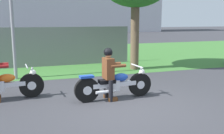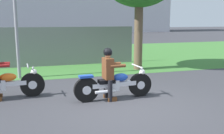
# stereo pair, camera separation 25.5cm
# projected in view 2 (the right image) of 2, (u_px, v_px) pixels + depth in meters

# --- Properties ---
(ground) EXTENTS (120.00, 120.00, 0.00)m
(ground) POSITION_uv_depth(u_px,v_px,m) (127.00, 107.00, 6.43)
(ground) COLOR #38383D
(grass_verge) EXTENTS (60.00, 12.00, 0.01)m
(grass_verge) POSITION_uv_depth(u_px,v_px,m) (71.00, 56.00, 15.48)
(grass_verge) COLOR #3D7533
(grass_verge) RESTS_ON ground
(motorcycle_lead) EXTENTS (2.22, 0.66, 0.89)m
(motorcycle_lead) POSITION_uv_depth(u_px,v_px,m) (114.00, 85.00, 7.04)
(motorcycle_lead) COLOR black
(motorcycle_lead) RESTS_ON ground
(rider_lead) EXTENTS (0.56, 0.48, 1.41)m
(rider_lead) POSITION_uv_depth(u_px,v_px,m) (109.00, 70.00, 6.90)
(rider_lead) COLOR black
(rider_lead) RESTS_ON ground
(motorcycle_follow) EXTENTS (2.29, 0.66, 0.89)m
(motorcycle_follow) POSITION_uv_depth(u_px,v_px,m) (2.00, 85.00, 7.02)
(motorcycle_follow) COLOR black
(motorcycle_follow) RESTS_ON ground
(fence_segment) EXTENTS (7.00, 0.06, 1.80)m
(fence_segment) POSITION_uv_depth(u_px,v_px,m) (62.00, 46.00, 12.14)
(fence_segment) COLOR slate
(fence_segment) RESTS_ON ground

